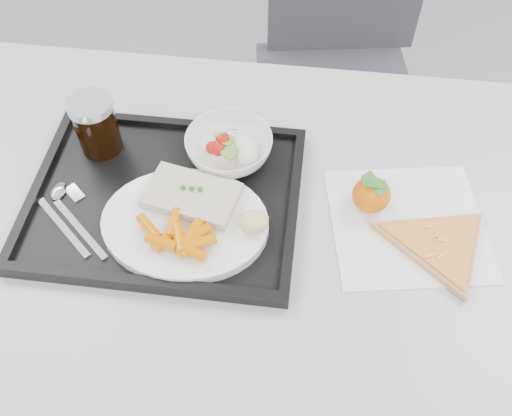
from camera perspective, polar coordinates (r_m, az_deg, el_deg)
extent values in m
cube|color=#B0B0B3|center=(0.96, -0.53, -1.66)|extent=(1.20, 0.80, 0.03)
cylinder|color=#47474C|center=(1.59, -18.49, 2.62)|extent=(0.04, 0.04, 0.72)
cylinder|color=#47474C|center=(1.53, 21.77, -1.28)|extent=(0.04, 0.04, 0.72)
cube|color=#35353C|center=(1.61, 7.96, 11.11)|extent=(0.48, 0.48, 0.04)
cylinder|color=#47474C|center=(1.67, 0.65, 1.56)|extent=(0.03, 0.03, 0.43)
cylinder|color=#47474C|center=(1.68, 12.93, 0.34)|extent=(0.03, 0.03, 0.43)
cylinder|color=#47474C|center=(1.91, 1.92, 10.03)|extent=(0.03, 0.03, 0.43)
cylinder|color=#47474C|center=(1.92, 12.79, 8.88)|extent=(0.03, 0.03, 0.43)
cube|color=black|center=(0.98, -9.05, 0.83)|extent=(0.45, 0.35, 0.01)
cube|color=black|center=(1.07, -7.20, 8.32)|extent=(0.45, 0.02, 0.01)
cube|color=black|center=(0.88, -11.51, -7.23)|extent=(0.45, 0.02, 0.01)
cube|color=black|center=(0.94, 3.76, 0.05)|extent=(0.02, 0.32, 0.01)
cube|color=black|center=(1.04, -20.82, 2.41)|extent=(0.02, 0.32, 0.01)
cylinder|color=white|center=(0.92, -7.09, -1.54)|extent=(0.27, 0.27, 0.02)
cube|color=beige|center=(0.93, -6.44, 1.23)|extent=(0.16, 0.12, 0.02)
sphere|color=#236B1C|center=(0.93, -7.30, 2.05)|extent=(0.01, 0.01, 0.01)
sphere|color=#236B1C|center=(0.93, -6.45, 1.97)|extent=(0.01, 0.01, 0.01)
sphere|color=#236B1C|center=(0.92, -5.60, 1.89)|extent=(0.01, 0.01, 0.01)
ellipsoid|color=tan|center=(0.89, -0.26, -1.37)|extent=(0.06, 0.05, 0.03)
imported|color=white|center=(1.00, -2.71, 6.10)|extent=(0.15, 0.15, 0.05)
cylinder|color=black|center=(1.04, -15.65, 7.77)|extent=(0.07, 0.07, 0.10)
cylinder|color=#A5A8AD|center=(1.00, -16.30, 9.84)|extent=(0.08, 0.08, 0.01)
cube|color=silver|center=(0.97, -18.72, -1.85)|extent=(0.12, 0.11, 0.00)
ellipsoid|color=silver|center=(1.02, -19.17, 1.65)|extent=(0.05, 0.05, 0.01)
cube|color=silver|center=(0.96, -17.19, -2.03)|extent=(0.12, 0.11, 0.00)
cube|color=silver|center=(1.01, -17.68, 1.44)|extent=(0.04, 0.04, 0.00)
cube|color=white|center=(0.98, 14.93, -1.59)|extent=(0.29, 0.28, 0.00)
ellipsoid|color=orange|center=(0.96, 11.47, 1.31)|extent=(0.08, 0.08, 0.06)
cube|color=#236B1C|center=(0.93, 11.77, 2.43)|extent=(0.04, 0.04, 0.02)
cube|color=#236B1C|center=(0.93, 11.77, 2.43)|extent=(0.05, 0.03, 0.02)
cylinder|color=tan|center=(0.96, 17.80, -3.58)|extent=(0.27, 0.27, 0.01)
cylinder|color=#A23015|center=(0.95, 17.92, -3.32)|extent=(0.24, 0.24, 0.00)
cube|color=#EABC47|center=(0.95, 17.84, -3.00)|extent=(0.02, 0.01, 0.00)
cube|color=#EABC47|center=(0.95, 17.58, -2.77)|extent=(0.01, 0.02, 0.00)
cube|color=#EABC47|center=(0.93, 17.04, -4.58)|extent=(0.02, 0.01, 0.00)
cube|color=#EABC47|center=(0.93, 18.13, -4.54)|extent=(0.02, 0.01, 0.00)
cube|color=#EABC47|center=(0.96, 17.09, -1.73)|extent=(0.02, 0.01, 0.00)
cylinder|color=#D86A01|center=(0.90, -8.28, -1.50)|extent=(0.02, 0.05, 0.02)
cylinder|color=#D86A01|center=(0.88, -7.70, -3.04)|extent=(0.03, 0.05, 0.02)
cylinder|color=#D86A01|center=(0.87, -5.63, -3.47)|extent=(0.05, 0.04, 0.02)
cylinder|color=#D86A01|center=(0.88, -6.46, -2.51)|extent=(0.03, 0.05, 0.02)
cylinder|color=#D86A01|center=(0.90, -10.66, -1.90)|extent=(0.05, 0.05, 0.02)
cylinder|color=#D86A01|center=(0.88, -9.45, -3.36)|extent=(0.05, 0.03, 0.02)
cylinder|color=#D86A01|center=(0.88, -6.43, -3.52)|extent=(0.04, 0.05, 0.02)
cylinder|color=#D86A01|center=(0.88, -6.01, -2.71)|extent=(0.05, 0.05, 0.02)
cylinder|color=#D86A01|center=(0.87, -6.52, -4.26)|extent=(0.05, 0.04, 0.02)
cylinder|color=#D86A01|center=(0.89, -8.94, -3.03)|extent=(0.04, 0.05, 0.02)
sphere|color=#B4100A|center=(1.00, -3.26, 6.73)|extent=(0.02, 0.02, 0.02)
sphere|color=#B4100A|center=(0.98, -3.80, 5.85)|extent=(0.02, 0.02, 0.02)
sphere|color=#B4100A|center=(1.00, -3.44, 6.67)|extent=(0.02, 0.02, 0.02)
sphere|color=#B4100A|center=(0.99, -4.39, 6.02)|extent=(0.02, 0.02, 0.02)
ellipsoid|color=silver|center=(0.97, -0.89, 5.20)|extent=(0.03, 0.03, 0.03)
ellipsoid|color=silver|center=(1.00, -1.32, 6.61)|extent=(0.03, 0.03, 0.03)
ellipsoid|color=silver|center=(0.99, -1.09, 6.16)|extent=(0.03, 0.03, 0.03)
cube|color=#5E9135|center=(1.00, -3.43, 7.03)|extent=(0.03, 0.03, 0.00)
cube|color=#5E9135|center=(0.97, -2.62, 5.51)|extent=(0.03, 0.03, 0.00)
cube|color=#5E9135|center=(0.99, -2.96, 6.77)|extent=(0.03, 0.03, 0.00)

